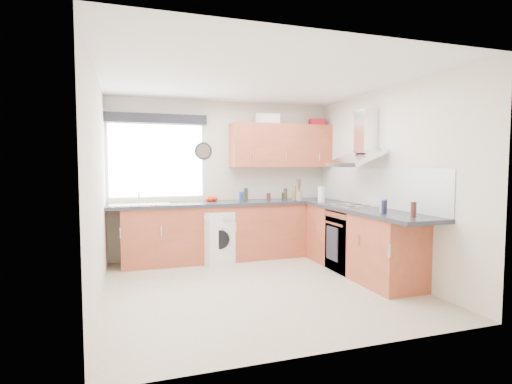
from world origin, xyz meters
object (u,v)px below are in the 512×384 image
object	(u,v)px
extractor_hood	(361,144)
upper_cabinets	(282,146)
oven	(353,241)
washing_machine	(216,237)

from	to	relation	value
extractor_hood	upper_cabinets	xyz separation A→B (m)	(-0.65, 1.33, 0.03)
oven	upper_cabinets	size ratio (longest dim) A/B	0.50
extractor_hood	washing_machine	world-z (taller)	extractor_hood
oven	washing_machine	distance (m)	2.04
extractor_hood	upper_cabinets	distance (m)	1.48
upper_cabinets	washing_machine	world-z (taller)	upper_cabinets
extractor_hood	washing_machine	distance (m)	2.53
oven	extractor_hood	distance (m)	1.35
extractor_hood	upper_cabinets	world-z (taller)	upper_cabinets
oven	upper_cabinets	bearing A→B (deg)	112.54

